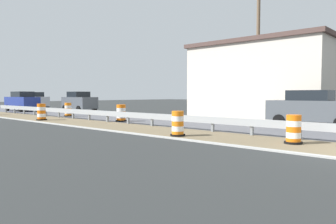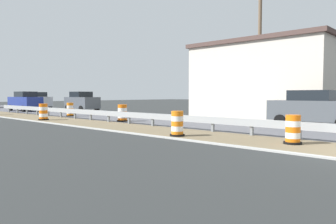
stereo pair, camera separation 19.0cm
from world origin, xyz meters
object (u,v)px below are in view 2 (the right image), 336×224
Objects in this scene: car_lead_far_lane at (25,101)px; utility_pole_near at (260,51)px; car_distant_a at (314,108)px; car_mid_far_lane at (82,102)px; traffic_barrel_far at (43,113)px; car_trailing_near_lane at (38,100)px; traffic_barrel_close at (177,125)px; traffic_barrel_farther at (70,110)px; traffic_barrel_mid at (122,114)px; traffic_barrel_nearest at (293,131)px.

car_lead_far_lane is 0.53× the size of utility_pole_near.
car_mid_far_lane is at bearing 177.59° from car_distant_a.
traffic_barrel_far is 0.27× the size of car_trailing_near_lane.
traffic_barrel_farther reaches higher than traffic_barrel_close.
car_mid_far_lane reaches higher than car_distant_a.
traffic_barrel_farther is at bearing 87.66° from traffic_barrel_mid.
traffic_barrel_farther is 16.00m from car_trailing_near_lane.
traffic_barrel_close is (-1.15, 4.41, 0.01)m from traffic_barrel_nearest.
car_lead_far_lane is 24.82m from utility_pole_near.
utility_pole_near reaches higher than traffic_barrel_close.
car_mid_far_lane is at bearing 67.99° from traffic_barrel_close.
traffic_barrel_far is 17.08m from car_distant_a.
traffic_barrel_far is at bearing 89.28° from traffic_barrel_close.
traffic_barrel_mid is at bearing -92.34° from traffic_barrel_farther.
traffic_barrel_nearest is at bearing -146.74° from utility_pole_near.
car_distant_a is (3.57, -28.27, -0.04)m from car_lead_far_lane.
car_distant_a is at bearing -18.95° from traffic_barrel_close.
utility_pole_near is at bearing 151.23° from car_distant_a.
traffic_barrel_far is 19.21m from car_trailing_near_lane.
traffic_barrel_mid is 0.98× the size of traffic_barrel_far.
car_distant_a is (7.98, -15.10, 0.48)m from traffic_barrel_far.
traffic_barrel_nearest is at bearing 173.08° from car_lead_far_lane.
car_mid_far_lane is (5.10, 12.92, 0.53)m from traffic_barrel_mid.
utility_pole_near is (5.80, -23.85, 3.68)m from car_lead_far_lane.
car_trailing_near_lane reaches higher than traffic_barrel_far.
utility_pole_near reaches higher than car_distant_a.
traffic_barrel_farther is (0.28, 6.97, -0.01)m from traffic_barrel_mid.
car_trailing_near_lane is at bearing 77.65° from traffic_barrel_mid.
traffic_barrel_mid reaches higher than traffic_barrel_farther.
car_mid_far_lane reaches higher than traffic_barrel_farther.
car_trailing_near_lane is at bearing 178.07° from car_distant_a.
car_distant_a is (4.68, -17.29, 0.50)m from traffic_barrel_farther.
traffic_barrel_nearest is 0.25× the size of car_mid_far_lane.
traffic_barrel_farther is at bearing 83.05° from traffic_barrel_nearest.
utility_pole_near is at bearing 33.26° from traffic_barrel_nearest.
utility_pole_near reaches higher than car_mid_far_lane.
car_distant_a reaches higher than traffic_barrel_far.
car_trailing_near_lane is 1.00× the size of car_mid_far_lane.
traffic_barrel_close is 0.26× the size of car_mid_far_lane.
car_trailing_near_lane is (7.89, 17.51, 0.51)m from traffic_barrel_far.
traffic_barrel_farther is 17.92m from car_distant_a.
traffic_barrel_mid is at bearing -57.73° from traffic_barrel_far.
traffic_barrel_nearest is at bearing -10.27° from car_trailing_near_lane.
traffic_barrel_nearest is 0.25× the size of car_trailing_near_lane.
traffic_barrel_close is at bearing -90.72° from traffic_barrel_far.
car_trailing_near_lane is (4.88, 22.28, 0.52)m from traffic_barrel_mid.
traffic_barrel_close is at bearing -103.39° from traffic_barrel_farther.
traffic_barrel_nearest is at bearing -96.95° from traffic_barrel_farther.
car_trailing_near_lane is at bearing 78.60° from traffic_barrel_nearest.
car_trailing_near_lane is at bearing -39.20° from car_lead_far_lane.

